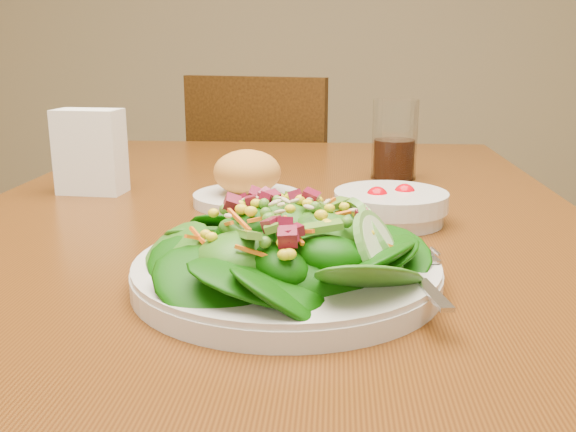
{
  "coord_description": "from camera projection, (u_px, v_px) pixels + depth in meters",
  "views": [
    {
      "loc": [
        0.09,
        -0.88,
        0.98
      ],
      "look_at": [
        0.04,
        -0.25,
        0.82
      ],
      "focal_mm": 40.0,
      "sensor_mm": 36.0,
      "label": 1
    }
  ],
  "objects": [
    {
      "name": "dining_table",
      "position": [
        271.0,
        281.0,
        0.94
      ],
      "size": [
        0.9,
        1.4,
        0.75
      ],
      "color": "#592F0E",
      "rests_on": "ground_plane"
    },
    {
      "name": "chair_far",
      "position": [
        273.0,
        222.0,
        1.89
      ],
      "size": [
        0.52,
        0.52,
        0.9
      ],
      "rotation": [
        0.0,
        0.0,
        2.86
      ],
      "color": "#43270B",
      "rests_on": "ground_plane"
    },
    {
      "name": "salad_plate",
      "position": [
        297.0,
        254.0,
        0.64
      ],
      "size": [
        0.31,
        0.31,
        0.09
      ],
      "rotation": [
        0.0,
        0.0,
        -0.02
      ],
      "color": "silver",
      "rests_on": "dining_table"
    },
    {
      "name": "bread_plate",
      "position": [
        247.0,
        182.0,
        0.96
      ],
      "size": [
        0.16,
        0.16,
        0.08
      ],
      "color": "silver",
      "rests_on": "dining_table"
    },
    {
      "name": "tomato_bowl",
      "position": [
        390.0,
        206.0,
        0.87
      ],
      "size": [
        0.15,
        0.15,
        0.05
      ],
      "color": "silver",
      "rests_on": "dining_table"
    },
    {
      "name": "drinking_glass",
      "position": [
        394.0,
        145.0,
        1.14
      ],
      "size": [
        0.08,
        0.08,
        0.14
      ],
      "color": "silver",
      "rests_on": "dining_table"
    },
    {
      "name": "napkin_holder",
      "position": [
        90.0,
        149.0,
        1.03
      ],
      "size": [
        0.11,
        0.07,
        0.14
      ],
      "rotation": [
        0.0,
        0.0,
        -0.08
      ],
      "color": "white",
      "rests_on": "dining_table"
    }
  ]
}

